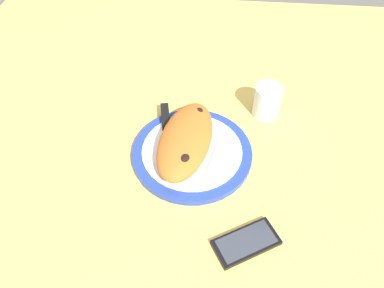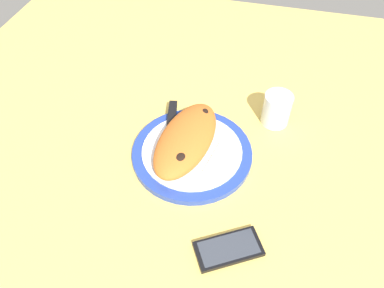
# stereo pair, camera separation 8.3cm
# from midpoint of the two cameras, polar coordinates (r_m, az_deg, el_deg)

# --- Properties ---
(ground_plane) EXTENTS (1.50, 1.50, 0.03)m
(ground_plane) POSITION_cam_midpoint_polar(r_m,az_deg,el_deg) (0.87, -2.73, -2.50)
(ground_plane) COLOR #DBB756
(plate) EXTENTS (0.28, 0.28, 0.02)m
(plate) POSITION_cam_midpoint_polar(r_m,az_deg,el_deg) (0.86, -2.78, -1.49)
(plate) COLOR #233D99
(plate) RESTS_ON ground_plane
(calzone) EXTENTS (0.26, 0.15, 0.05)m
(calzone) POSITION_cam_midpoint_polar(r_m,az_deg,el_deg) (0.83, -3.85, 0.50)
(calzone) COLOR #C16023
(calzone) RESTS_ON plate
(fork) EXTENTS (0.16, 0.05, 0.00)m
(fork) POSITION_cam_midpoint_polar(r_m,az_deg,el_deg) (0.85, 1.12, -0.67)
(fork) COLOR silver
(fork) RESTS_ON plate
(knife) EXTENTS (0.22, 0.06, 0.01)m
(knife) POSITION_cam_midpoint_polar(r_m,az_deg,el_deg) (0.90, -6.64, 2.61)
(knife) COLOR silver
(knife) RESTS_ON plate
(smartphone) EXTENTS (0.12, 0.14, 0.01)m
(smartphone) POSITION_cam_midpoint_polar(r_m,az_deg,el_deg) (0.74, 5.02, -15.06)
(smartphone) COLOR black
(smartphone) RESTS_ON ground_plane
(water_glass) EXTENTS (0.07, 0.07, 0.08)m
(water_glass) POSITION_cam_midpoint_polar(r_m,az_deg,el_deg) (0.95, 8.98, 6.17)
(water_glass) COLOR silver
(water_glass) RESTS_ON ground_plane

